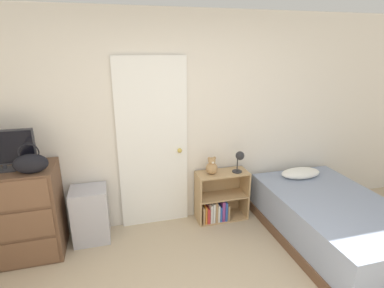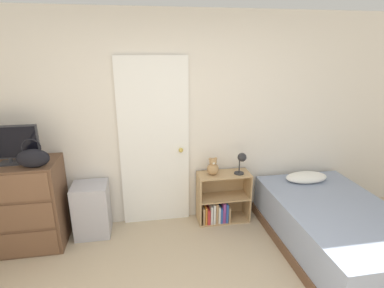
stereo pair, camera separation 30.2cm
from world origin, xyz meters
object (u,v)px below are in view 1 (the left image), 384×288
tv (1,150)px  desk_lamp (240,158)px  teddy_bear (212,167)px  bed (333,221)px  handbag (31,163)px  dresser (18,213)px  bookshelf (218,201)px  storage_bin (91,214)px

tv → desk_lamp: (2.53, 0.09, -0.36)m
teddy_bear → bed: (1.19, -0.79, -0.48)m
handbag → teddy_bear: 1.97m
dresser → bed: bearing=-11.3°
tv → handbag: 0.33m
bookshelf → storage_bin: bearing=-178.9°
teddy_bear → desk_lamp: size_ratio=0.81×
bookshelf → teddy_bear: 0.50m
desk_lamp → bed: desk_lamp is taller
handbag → bed: handbag is taller
handbag → teddy_bear: bearing=8.5°
dresser → teddy_bear: dresser is taller
handbag → bookshelf: 2.20m
dresser → bookshelf: bearing=3.1°
teddy_bear → handbag: bearing=-171.5°
handbag → desk_lamp: (2.26, 0.24, -0.25)m
teddy_bear → desk_lamp: (0.35, -0.04, 0.10)m
storage_bin → bed: size_ratio=0.34×
dresser → tv: (-0.03, -0.01, 0.71)m
bookshelf → desk_lamp: size_ratio=2.38×
tv → handbag: size_ratio=1.93×
bookshelf → bed: (1.09, -0.79, 0.01)m
dresser → teddy_bear: (2.15, 0.12, 0.25)m
storage_bin → bookshelf: 1.56m
dresser → handbag: handbag is taller
desk_lamp → teddy_bear: bearing=172.9°
tv → dresser: bearing=13.9°
storage_bin → handbag: bearing=-150.7°
bookshelf → handbag: bearing=-171.9°
tv → bed: 3.57m
storage_bin → tv: bearing=-172.3°
tv → storage_bin: size_ratio=0.95×
desk_lamp → bed: size_ratio=0.15×
storage_bin → bed: 2.76m
tv → handbag: (0.27, -0.15, -0.11)m
dresser → storage_bin: size_ratio=1.55×
handbag → storage_bin: 0.93m
teddy_bear → storage_bin: bearing=-178.8°
handbag → desk_lamp: handbag is taller
desk_lamp → tv: bearing=-178.0°
storage_bin → bookshelf: (1.56, 0.03, -0.07)m
desk_lamp → bed: 1.27m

